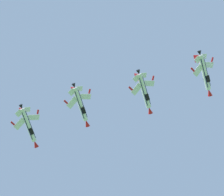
% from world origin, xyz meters
% --- Properties ---
extents(fighter_jet_left_wing, '(10.63, 14.37, 5.64)m').
position_xyz_m(fighter_jet_left_wing, '(-15.11, 54.52, 136.44)').
color(fighter_jet_left_wing, white).
extents(fighter_jet_right_wing, '(10.68, 14.37, 5.50)m').
position_xyz_m(fighter_jet_right_wing, '(0.28, 43.83, 139.17)').
color(fighter_jet_right_wing, white).
extents(fighter_jet_left_outer, '(10.74, 14.37, 5.42)m').
position_xyz_m(fighter_jet_left_outer, '(20.03, 33.95, 139.13)').
color(fighter_jet_left_outer, white).
extents(fighter_jet_right_outer, '(10.55, 14.37, 5.90)m').
position_xyz_m(fighter_jet_right_outer, '(37.64, 22.77, 138.66)').
color(fighter_jet_right_outer, white).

